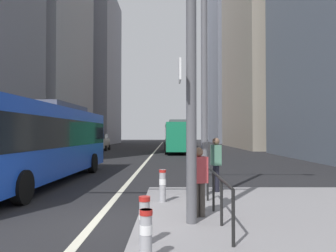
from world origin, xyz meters
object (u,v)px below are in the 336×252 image
at_px(car_receding_near, 177,139).
at_px(bollard_right, 144,218).
at_px(city_bus_blue_oncoming, 39,139).
at_px(pedestrian_waiting, 199,179).
at_px(car_receding_far, 175,139).
at_px(bollard_back, 163,184).
at_px(traffic_signal_gantry, 95,37).
at_px(street_lamp_post, 204,29).
at_px(bollard_left, 146,233).
at_px(car_oncoming_mid, 100,142).
at_px(city_bus_red_receding, 177,135).
at_px(pedestrian_walking, 216,161).
at_px(city_bus_red_distant, 182,135).

height_order(car_receding_near, bollard_right, car_receding_near).
distance_m(city_bus_blue_oncoming, pedestrian_waiting, 8.44).
relative_size(car_receding_far, bollard_back, 5.07).
xyz_separation_m(car_receding_far, traffic_signal_gantry, (-2.61, -56.91, 3.12)).
bearing_deg(street_lamp_post, bollard_left, -104.90).
bearing_deg(pedestrian_waiting, bollard_back, 117.88).
distance_m(city_bus_blue_oncoming, bollard_left, 9.98).
relative_size(car_oncoming_mid, bollard_right, 4.97).
relative_size(car_receding_near, car_receding_far, 1.02).
bearing_deg(car_oncoming_mid, city_bus_red_receding, -24.19).
distance_m(car_oncoming_mid, pedestrian_walking, 30.71).
bearing_deg(car_receding_near, car_oncoming_mid, -112.00).
height_order(city_bus_blue_oncoming, pedestrian_walking, city_bus_blue_oncoming).
xyz_separation_m(car_oncoming_mid, pedestrian_walking, (9.97, -29.05, 0.14)).
bearing_deg(bollard_back, city_bus_blue_oncoming, 140.31).
distance_m(bollard_right, pedestrian_waiting, 2.24).
height_order(bollard_left, pedestrian_walking, pedestrian_walking).
relative_size(car_receding_near, traffic_signal_gantry, 0.75).
xyz_separation_m(bollard_left, bollard_right, (-0.08, 0.75, 0.03)).
height_order(bollard_back, pedestrian_walking, pedestrian_walking).
xyz_separation_m(car_receding_far, pedestrian_waiting, (-0.36, -56.36, 0.03)).
relative_size(city_bus_red_receding, bollard_right, 14.04).
relative_size(pedestrian_waiting, pedestrian_walking, 0.90).
distance_m(city_bus_red_distant, car_oncoming_mid, 17.08).
height_order(city_bus_red_distant, car_receding_far, city_bus_red_distant).
bearing_deg(street_lamp_post, pedestrian_waiting, -98.76).
bearing_deg(city_bus_red_distant, street_lamp_post, -91.09).
bearing_deg(car_oncoming_mid, car_receding_near, 68.00).
bearing_deg(traffic_signal_gantry, car_receding_far, 87.37).
height_order(city_bus_red_receding, pedestrian_walking, city_bus_red_receding).
bearing_deg(pedestrian_waiting, car_receding_far, 89.64).
xyz_separation_m(city_bus_red_distant, car_oncoming_mid, (-10.34, -13.57, -0.85)).
relative_size(city_bus_red_distant, bollard_left, 14.15).
distance_m(city_bus_red_distant, bollard_right, 47.91).
bearing_deg(car_oncoming_mid, bollard_right, -76.82).
bearing_deg(bollard_left, city_bus_red_receding, 87.94).
xyz_separation_m(bollard_right, pedestrian_walking, (1.94, 5.22, 0.52)).
distance_m(city_bus_blue_oncoming, city_bus_red_receding, 23.14).
bearing_deg(car_receding_near, street_lamp_post, -90.29).
xyz_separation_m(traffic_signal_gantry, pedestrian_waiting, (2.25, 0.55, -3.10)).
bearing_deg(car_oncoming_mid, street_lamp_post, -72.23).
height_order(traffic_signal_gantry, bollard_right, traffic_signal_gantry).
xyz_separation_m(car_oncoming_mid, pedestrian_waiting, (9.11, -32.35, 0.03)).
distance_m(city_bus_blue_oncoming, bollard_back, 6.78).
height_order(car_receding_far, bollard_back, car_receding_far).
distance_m(city_bus_red_receding, city_bus_red_distant, 17.74).
bearing_deg(city_bus_red_receding, street_lamp_post, -89.31).
distance_m(city_bus_red_distant, car_receding_near, 10.72).
distance_m(street_lamp_post, bollard_left, 7.24).
bearing_deg(car_oncoming_mid, bollard_back, -74.97).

